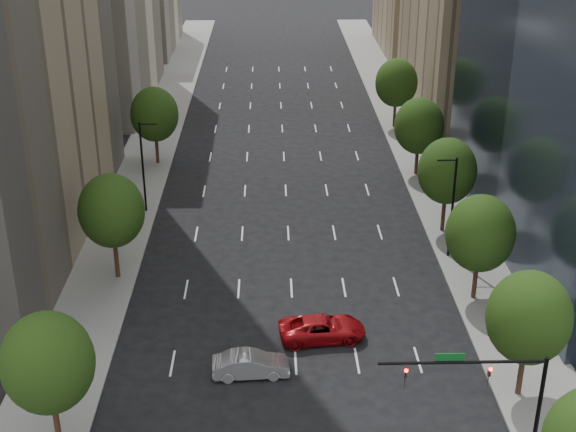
{
  "coord_description": "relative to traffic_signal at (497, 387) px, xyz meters",
  "views": [
    {
      "loc": [
        -1.62,
        -4.83,
        31.4
      ],
      "look_at": [
        -0.36,
        46.25,
        8.0
      ],
      "focal_mm": 49.61,
      "sensor_mm": 36.0,
      "label": 1
    }
  ],
  "objects": [
    {
      "name": "tree_right_1",
      "position": [
        3.47,
        6.0,
        0.58
      ],
      "size": [
        5.2,
        5.2,
        8.75
      ],
      "color": "#382316",
      "rests_on": "ground"
    },
    {
      "name": "traffic_signal",
      "position": [
        0.0,
        0.0,
        0.0
      ],
      "size": [
        9.12,
        0.4,
        7.38
      ],
      "color": "black",
      "rests_on": "ground"
    },
    {
      "name": "tree_right_2",
      "position": [
        3.47,
        18.0,
        0.43
      ],
      "size": [
        5.2,
        5.2,
        8.61
      ],
      "color": "#382316",
      "rests_on": "ground"
    },
    {
      "name": "car_red_far",
      "position": [
        -8.56,
        12.76,
        -4.32
      ],
      "size": [
        6.39,
        3.5,
        1.7
      ],
      "primitive_type": "imported",
      "rotation": [
        0.0,
        0.0,
        1.69
      ],
      "color": "#980B10",
      "rests_on": "ground"
    },
    {
      "name": "sidewalk_right",
      "position": [
        4.97,
        30.0,
        -5.1
      ],
      "size": [
        6.0,
        200.0,
        0.15
      ],
      "primitive_type": "cube",
      "color": "slate",
      "rests_on": "ground"
    },
    {
      "name": "tree_left_0",
      "position": [
        -24.53,
        2.0,
        0.58
      ],
      "size": [
        5.2,
        5.2,
        8.75
      ],
      "color": "#382316",
      "rests_on": "ground"
    },
    {
      "name": "filler_right",
      "position": [
        14.47,
        103.0,
        2.83
      ],
      "size": [
        14.0,
        26.0,
        16.0
      ],
      "primitive_type": "cube",
      "color": "#8C7759",
      "rests_on": "ground"
    },
    {
      "name": "streetlight_rn",
      "position": [
        2.91,
        25.0,
        -0.33
      ],
      "size": [
        1.7,
        0.2,
        9.0
      ],
      "color": "black",
      "rests_on": "ground"
    },
    {
      "name": "sidewalk_left",
      "position": [
        -26.03,
        30.0,
        -5.1
      ],
      "size": [
        6.0,
        200.0,
        0.15
      ],
      "primitive_type": "cube",
      "color": "slate",
      "rests_on": "ground"
    },
    {
      "name": "car_silver",
      "position": [
        -13.53,
        8.55,
        -4.34
      ],
      "size": [
        5.15,
        2.08,
        1.66
      ],
      "primitive_type": "imported",
      "rotation": [
        0.0,
        0.0,
        1.63
      ],
      "color": "#939498",
      "rests_on": "ground"
    },
    {
      "name": "tree_left_2",
      "position": [
        -24.53,
        48.0,
        0.5
      ],
      "size": [
        5.2,
        5.2,
        8.68
      ],
      "color": "#382316",
      "rests_on": "ground"
    },
    {
      "name": "tree_right_4",
      "position": [
        3.47,
        44.0,
        0.29
      ],
      "size": [
        5.2,
        5.2,
        8.46
      ],
      "color": "#382316",
      "rests_on": "ground"
    },
    {
      "name": "tree_right_3",
      "position": [
        3.47,
        30.0,
        0.72
      ],
      "size": [
        5.2,
        5.2,
        8.89
      ],
      "color": "#382316",
      "rests_on": "ground"
    },
    {
      "name": "streetlight_ln",
      "position": [
        -23.96,
        35.0,
        -0.33
      ],
      "size": [
        1.7,
        0.2,
        9.0
      ],
      "color": "black",
      "rests_on": "ground"
    },
    {
      "name": "tree_right_5",
      "position": [
        3.47,
        60.0,
        0.58
      ],
      "size": [
        5.2,
        5.2,
        8.75
      ],
      "color": "#382316",
      "rests_on": "ground"
    },
    {
      "name": "tree_left_1",
      "position": [
        -24.53,
        22.0,
        0.79
      ],
      "size": [
        5.2,
        5.2,
        8.97
      ],
      "color": "#382316",
      "rests_on": "ground"
    }
  ]
}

